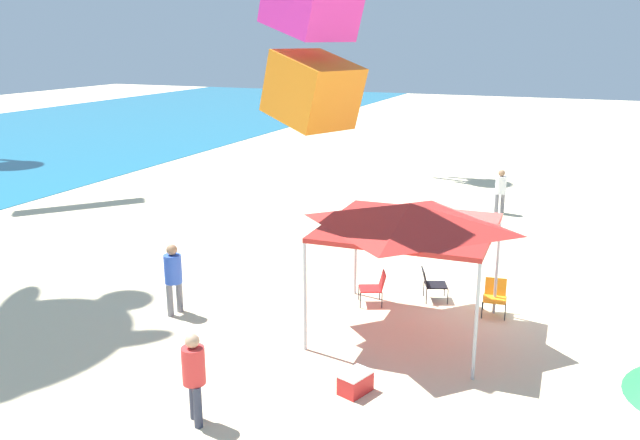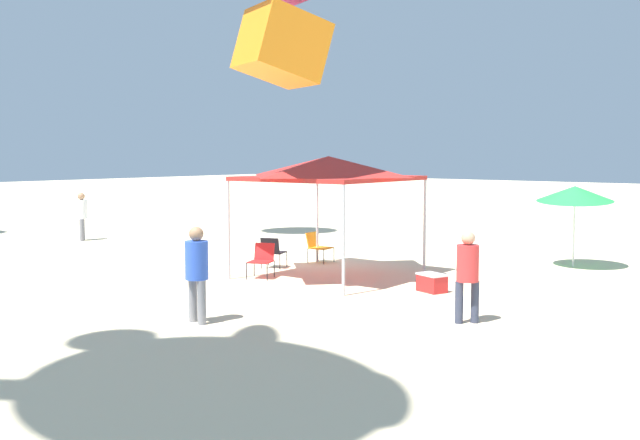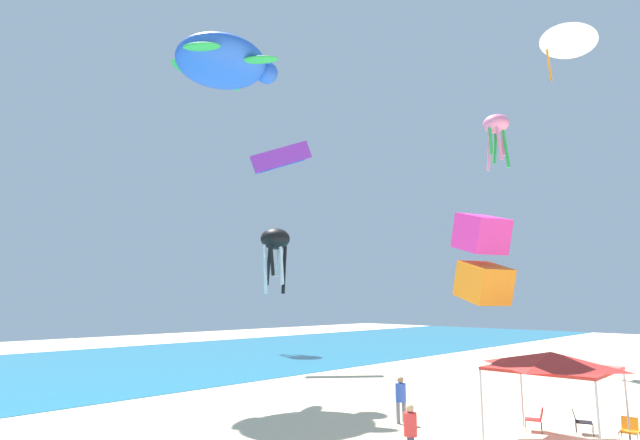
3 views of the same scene
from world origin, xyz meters
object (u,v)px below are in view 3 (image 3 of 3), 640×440
(folding_chair_near_cooler, at_px, (629,429))
(person_beachcomber, at_px, (401,396))
(kite_box_magenta, at_px, (483,258))
(folding_chair_left_of_tent, at_px, (537,418))
(folding_chair_right_of_tent, at_px, (580,420))
(person_near_umbrella, at_px, (410,428))
(kite_octopus_pink, at_px, (496,127))
(kite_delta_white, at_px, (568,38))
(kite_turtle_blue, at_px, (224,63))
(kite_octopus_black, at_px, (275,242))
(canopy_tent, at_px, (552,361))
(kite_parafoil_purple, at_px, (281,157))

(folding_chair_near_cooler, xyz_separation_m, person_beachcomber, (-2.91, 6.96, 0.53))
(kite_box_magenta, bearing_deg, folding_chair_near_cooler, 141.13)
(folding_chair_left_of_tent, bearing_deg, folding_chair_right_of_tent, 99.05)
(folding_chair_right_of_tent, distance_m, person_near_umbrella, 7.29)
(folding_chair_near_cooler, bearing_deg, kite_octopus_pink, 118.67)
(kite_delta_white, distance_m, kite_box_magenta, 15.55)
(person_near_umbrella, height_order, kite_turtle_blue, kite_turtle_blue)
(person_beachcomber, distance_m, kite_turtle_blue, 20.65)
(folding_chair_left_of_tent, distance_m, folding_chair_near_cooler, 2.83)
(person_near_umbrella, height_order, kite_octopus_black, kite_octopus_black)
(folding_chair_near_cooler, height_order, kite_octopus_pink, kite_octopus_pink)
(canopy_tent, bearing_deg, kite_octopus_pink, 28.02)
(person_near_umbrella, distance_m, kite_box_magenta, 6.91)
(canopy_tent, distance_m, kite_parafoil_purple, 26.95)
(person_beachcomber, xyz_separation_m, kite_box_magenta, (0.84, -3.20, 5.14))
(folding_chair_near_cooler, height_order, kite_parafoil_purple, kite_parafoil_purple)
(kite_octopus_black, bearing_deg, person_near_umbrella, 25.45)
(canopy_tent, bearing_deg, kite_parafoil_purple, 71.61)
(kite_box_magenta, bearing_deg, folding_chair_right_of_tent, 158.81)
(folding_chair_left_of_tent, xyz_separation_m, person_beachcomber, (-2.37, 4.18, 0.53))
(kite_turtle_blue, height_order, kite_box_magenta, kite_turtle_blue)
(kite_delta_white, height_order, kite_box_magenta, kite_delta_white)
(kite_turtle_blue, bearing_deg, person_beachcomber, -74.68)
(person_beachcomber, bearing_deg, kite_box_magenta, 115.74)
(kite_octopus_black, bearing_deg, canopy_tent, 35.42)
(person_beachcomber, xyz_separation_m, kite_delta_white, (10.42, -3.89, 17.37))
(kite_parafoil_purple, bearing_deg, folding_chair_left_of_tent, 104.69)
(folding_chair_near_cooler, distance_m, kite_parafoil_purple, 29.03)
(person_near_umbrella, bearing_deg, kite_octopus_black, -170.07)
(folding_chair_right_of_tent, relative_size, kite_box_magenta, 0.24)
(kite_delta_white, bearing_deg, person_beachcomber, -102.75)
(kite_delta_white, bearing_deg, folding_chair_right_of_tent, -70.72)
(kite_turtle_blue, bearing_deg, kite_delta_white, -42.50)
(kite_octopus_pink, height_order, kite_octopus_black, kite_octopus_pink)
(canopy_tent, bearing_deg, kite_box_magenta, 99.81)
(kite_octopus_pink, bearing_deg, kite_box_magenta, -136.85)
(canopy_tent, xyz_separation_m, kite_delta_white, (9.23, 1.38, 15.75))
(canopy_tent, distance_m, kite_delta_white, 18.31)
(folding_chair_left_of_tent, relative_size, kite_box_magenta, 0.24)
(folding_chair_left_of_tent, bearing_deg, canopy_tent, 19.42)
(folding_chair_left_of_tent, relative_size, kite_octopus_pink, 0.19)
(folding_chair_near_cooler, height_order, kite_box_magenta, kite_box_magenta)
(canopy_tent, xyz_separation_m, kite_parafoil_purple, (7.44, 22.37, 13.07))
(kite_box_magenta, bearing_deg, canopy_tent, 122.00)
(kite_parafoil_purple, distance_m, kite_octopus_black, 9.70)
(kite_parafoil_purple, bearing_deg, kite_octopus_pink, 160.56)
(canopy_tent, distance_m, folding_chair_near_cooler, 3.23)
(folding_chair_right_of_tent, bearing_deg, kite_octopus_black, 49.17)
(folding_chair_left_of_tent, xyz_separation_m, kite_box_magenta, (-1.54, 0.97, 5.68))
(folding_chair_near_cooler, distance_m, person_near_umbrella, 7.75)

